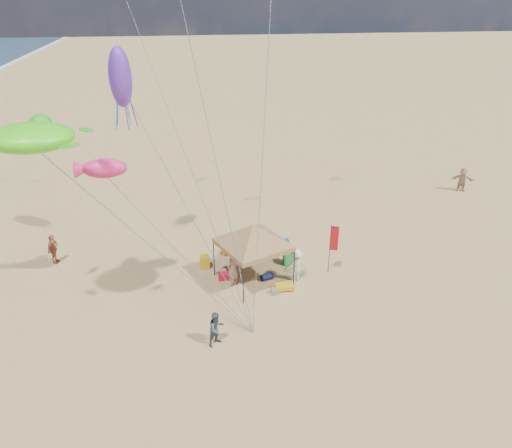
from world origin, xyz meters
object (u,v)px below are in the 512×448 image
(chair_yellow, at_px, (205,262))
(cooler_red, at_px, (224,276))
(cooler_blue, at_px, (284,242))
(feather_flag, at_px, (333,241))
(beach_cart, at_px, (284,287))
(person_near_b, at_px, (217,329))
(person_near_a, at_px, (233,268))
(chair_green, at_px, (288,258))
(person_far_c, at_px, (462,180))
(canopy_tent, at_px, (253,227))
(person_far_a, at_px, (53,249))
(person_near_c, at_px, (296,265))

(chair_yellow, bearing_deg, cooler_red, -56.00)
(cooler_blue, bearing_deg, chair_yellow, -158.82)
(feather_flag, height_order, cooler_blue, feather_flag)
(chair_yellow, bearing_deg, beach_cart, -35.92)
(cooler_blue, bearing_deg, person_near_b, -119.00)
(cooler_red, bearing_deg, beach_cart, -26.02)
(cooler_blue, bearing_deg, person_near_a, -132.23)
(feather_flag, relative_size, cooler_red, 5.07)
(chair_green, distance_m, chair_yellow, 4.47)
(cooler_red, height_order, person_far_c, person_far_c)
(feather_flag, bearing_deg, canopy_tent, -177.51)
(cooler_blue, relative_size, person_far_a, 0.32)
(feather_flag, height_order, person_near_b, feather_flag)
(chair_yellow, xyz_separation_m, person_far_a, (-7.98, 1.69, 0.49))
(chair_green, xyz_separation_m, person_near_b, (-4.28, -6.02, 0.43))
(feather_flag, xyz_separation_m, beach_cart, (-2.76, -1.30, -1.64))
(feather_flag, relative_size, chair_yellow, 3.91)
(person_far_a, bearing_deg, chair_green, -83.94)
(person_near_a, distance_m, person_near_c, 3.20)
(person_near_c, relative_size, person_far_a, 1.03)
(person_near_b, bearing_deg, beach_cart, 8.21)
(chair_yellow, xyz_separation_m, person_near_a, (1.31, -1.88, 0.61))
(canopy_tent, distance_m, person_far_a, 11.08)
(chair_green, bearing_deg, person_far_c, 29.66)
(feather_flag, distance_m, person_far_c, 15.74)
(person_near_b, xyz_separation_m, person_far_a, (-8.16, 7.95, 0.06))
(chair_yellow, bearing_deg, person_near_b, -88.33)
(person_near_c, bearing_deg, chair_yellow, -20.09)
(feather_flag, bearing_deg, chair_yellow, 167.70)
(canopy_tent, distance_m, cooler_red, 3.22)
(canopy_tent, xyz_separation_m, chair_green, (2.08, 1.36, -2.68))
(canopy_tent, distance_m, person_far_c, 19.38)
(feather_flag, relative_size, person_near_a, 1.42)
(person_far_c, bearing_deg, cooler_red, -126.42)
(person_near_a, distance_m, person_far_c, 20.32)
(person_near_b, bearing_deg, chair_green, 18.13)
(chair_green, xyz_separation_m, beach_cart, (-0.70, -2.48, -0.15))
(beach_cart, xyz_separation_m, person_near_c, (0.75, 0.82, 0.67))
(person_near_a, bearing_deg, person_far_c, 170.12)
(feather_flag, xyz_separation_m, person_near_a, (-5.20, -0.46, -0.88))
(person_far_a, bearing_deg, beach_cart, -95.74)
(person_near_a, bearing_deg, beach_cart, 121.78)
(cooler_red, distance_m, person_far_a, 9.39)
(canopy_tent, xyz_separation_m, cooler_blue, (2.27, 3.40, -2.84))
(chair_yellow, height_order, person_near_c, person_near_c)
(beach_cart, distance_m, person_far_a, 12.55)
(cooler_blue, xyz_separation_m, person_near_a, (-3.34, -3.68, 0.77))
(cooler_red, bearing_deg, chair_yellow, 124.00)
(feather_flag, xyz_separation_m, person_near_b, (-6.33, -4.84, -1.06))
(beach_cart, relative_size, person_near_c, 0.52)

